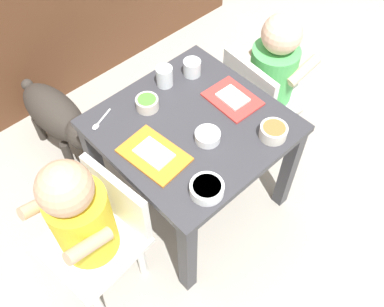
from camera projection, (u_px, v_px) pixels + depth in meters
ground_plane at (192, 197)px, 1.75m from camera, size 7.00×7.00×0.00m
dining_table at (192, 139)px, 1.45m from camera, size 0.57×0.56×0.46m
seated_child_left at (85, 218)px, 1.23m from camera, size 0.31×0.31×0.67m
seated_child_right at (271, 71)px, 1.64m from camera, size 0.30×0.30×0.63m
dog at (60, 117)px, 1.74m from camera, size 0.19×0.49×0.32m
food_tray_left at (154, 154)px, 1.30m from camera, size 0.16×0.22×0.02m
food_tray_right at (233, 99)px, 1.45m from camera, size 0.14×0.18×0.02m
water_cup_left at (192, 69)px, 1.51m from camera, size 0.06×0.06×0.06m
water_cup_right at (165, 77)px, 1.47m from camera, size 0.06×0.06×0.07m
veggie_bowl_far at (273, 131)px, 1.34m from camera, size 0.09×0.09×0.04m
cereal_bowl_right_side at (208, 136)px, 1.33m from camera, size 0.08×0.08×0.03m
veggie_bowl_near at (147, 103)px, 1.41m from camera, size 0.08×0.08×0.04m
cereal_bowl_left_side at (207, 188)px, 1.21m from camera, size 0.10×0.10×0.03m
spoon_by_left_tray at (100, 121)px, 1.39m from camera, size 0.10×0.05×0.01m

